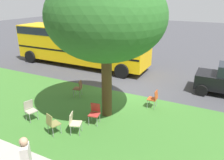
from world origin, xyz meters
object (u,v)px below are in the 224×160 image
chair_0 (79,87)px  chair_2 (95,112)px  school_bus (80,42)px  street_tree (106,17)px  chair_3 (30,109)px  chair_6 (52,123)px  chair_5 (154,98)px  chair_4 (109,87)px  chair_1 (74,122)px

chair_0 → chair_2: same height
school_bus → chair_2: bearing=128.0°
street_tree → chair_3: bearing=35.0°
chair_6 → street_tree: bearing=-115.8°
street_tree → chair_0: (2.23, -1.03, -3.71)m
chair_2 → chair_5: 3.02m
chair_0 → school_bus: 5.91m
chair_4 → chair_0: bearing=26.1°
chair_2 → chair_6: 1.76m
chair_4 → chair_6: size_ratio=1.00×
chair_6 → chair_2: bearing=-125.3°
chair_5 → school_bus: school_bus is taller
chair_4 → school_bus: (4.58, -4.14, 1.24)m
street_tree → chair_4: size_ratio=6.81×
chair_2 → chair_3: same height
chair_0 → chair_3: same height
chair_0 → school_bus: (3.15, -4.84, 1.24)m
chair_2 → school_bus: 8.66m
chair_1 → chair_4: size_ratio=1.00×
chair_0 → chair_1: size_ratio=1.00×
chair_5 → school_bus: bearing=-31.5°
chair_1 → chair_4: (0.37, -3.62, 0.00)m
street_tree → chair_2: bearing=83.4°
chair_0 → chair_4: (-1.44, -0.70, 0.00)m
chair_3 → chair_6: 1.63m
chair_3 → chair_5: bearing=-141.7°
chair_3 → street_tree: bearing=-145.0°
street_tree → chair_0: size_ratio=6.81×
chair_2 → chair_5: bearing=-126.1°
chair_6 → school_bus: size_ratio=0.08×
street_tree → school_bus: bearing=-47.5°
chair_2 → chair_5: (-1.78, -2.44, 0.00)m
chair_4 → chair_6: 4.06m
street_tree → chair_2: 3.82m
chair_0 → chair_1: (-1.81, 2.91, 0.00)m
street_tree → chair_5: bearing=-137.1°
chair_5 → school_bus: 8.36m
chair_0 → chair_5: size_ratio=1.00×
chair_5 → chair_6: size_ratio=1.00×
chair_1 → school_bus: school_bus is taller
chair_1 → school_bus: size_ratio=0.08×
chair_0 → chair_2: (-2.13, 1.91, 0.00)m
chair_3 → school_bus: school_bus is taller
chair_0 → school_bus: size_ratio=0.08×
street_tree → chair_2: (0.10, 0.88, -3.71)m
chair_5 → chair_1: bearing=58.6°
chair_0 → school_bus: school_bus is taller
chair_5 → chair_4: bearing=-4.1°
chair_2 → school_bus: bearing=-52.0°
chair_1 → chair_2: size_ratio=1.00×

